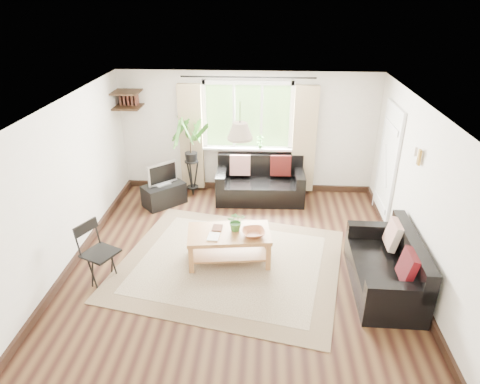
# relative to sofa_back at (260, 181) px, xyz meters

# --- Properties ---
(floor) EXTENTS (5.50, 5.50, 0.00)m
(floor) POSITION_rel_sofa_back_xyz_m (-0.27, -2.27, -0.40)
(floor) COLOR black
(floor) RESTS_ON ground
(ceiling) EXTENTS (5.50, 5.50, 0.00)m
(ceiling) POSITION_rel_sofa_back_xyz_m (-0.27, -2.27, 2.00)
(ceiling) COLOR white
(ceiling) RESTS_ON floor
(wall_back) EXTENTS (5.00, 0.02, 2.40)m
(wall_back) POSITION_rel_sofa_back_xyz_m (-0.27, 0.48, 0.80)
(wall_back) COLOR silver
(wall_back) RESTS_ON floor
(wall_front) EXTENTS (5.00, 0.02, 2.40)m
(wall_front) POSITION_rel_sofa_back_xyz_m (-0.27, -5.02, 0.80)
(wall_front) COLOR silver
(wall_front) RESTS_ON floor
(wall_left) EXTENTS (0.02, 5.50, 2.40)m
(wall_left) POSITION_rel_sofa_back_xyz_m (-2.77, -2.27, 0.80)
(wall_left) COLOR silver
(wall_left) RESTS_ON floor
(wall_right) EXTENTS (0.02, 5.50, 2.40)m
(wall_right) POSITION_rel_sofa_back_xyz_m (2.23, -2.27, 0.80)
(wall_right) COLOR silver
(wall_right) RESTS_ON floor
(rug) EXTENTS (3.72, 3.36, 0.02)m
(rug) POSITION_rel_sofa_back_xyz_m (-0.41, -2.22, -0.39)
(rug) COLOR beige
(rug) RESTS_ON floor
(window) EXTENTS (2.50, 0.16, 2.16)m
(window) POSITION_rel_sofa_back_xyz_m (-0.27, 0.44, 1.15)
(window) COLOR white
(window) RESTS_ON wall_back
(door) EXTENTS (0.06, 0.96, 2.06)m
(door) POSITION_rel_sofa_back_xyz_m (2.20, -0.57, 0.60)
(door) COLOR silver
(door) RESTS_ON wall_right
(corner_shelf) EXTENTS (0.50, 0.50, 0.34)m
(corner_shelf) POSITION_rel_sofa_back_xyz_m (-2.52, 0.23, 1.49)
(corner_shelf) COLOR black
(corner_shelf) RESTS_ON wall_back
(pendant_lamp) EXTENTS (0.36, 0.36, 0.54)m
(pendant_lamp) POSITION_rel_sofa_back_xyz_m (-0.27, -1.87, 1.65)
(pendant_lamp) COLOR beige
(pendant_lamp) RESTS_ON ceiling
(wall_sconce) EXTENTS (0.12, 0.12, 0.28)m
(wall_sconce) POSITION_rel_sofa_back_xyz_m (2.16, -1.97, 1.34)
(wall_sconce) COLOR beige
(wall_sconce) RESTS_ON wall_right
(sofa_back) EXTENTS (1.70, 0.89, 0.79)m
(sofa_back) POSITION_rel_sofa_back_xyz_m (0.00, 0.00, 0.00)
(sofa_back) COLOR black
(sofa_back) RESTS_ON floor
(sofa_right) EXTENTS (1.65, 0.84, 0.77)m
(sofa_right) POSITION_rel_sofa_back_xyz_m (1.76, -2.63, -0.01)
(sofa_right) COLOR black
(sofa_right) RESTS_ON floor
(coffee_table) EXTENTS (1.30, 0.82, 0.50)m
(coffee_table) POSITION_rel_sofa_back_xyz_m (-0.42, -2.12, -0.14)
(coffee_table) COLOR brown
(coffee_table) RESTS_ON floor
(table_plant) EXTENTS (0.30, 0.27, 0.31)m
(table_plant) POSITION_rel_sofa_back_xyz_m (-0.32, -2.05, 0.26)
(table_plant) COLOR #38702C
(table_plant) RESTS_ON coffee_table
(bowl) EXTENTS (0.40, 0.40, 0.08)m
(bowl) POSITION_rel_sofa_back_xyz_m (-0.05, -2.19, 0.15)
(bowl) COLOR #A15B37
(bowl) RESTS_ON coffee_table
(book_a) EXTENTS (0.18, 0.24, 0.02)m
(book_a) POSITION_rel_sofa_back_xyz_m (-0.72, -2.27, 0.12)
(book_a) COLOR white
(book_a) RESTS_ON coffee_table
(book_b) EXTENTS (0.16, 0.21, 0.02)m
(book_b) POSITION_rel_sofa_back_xyz_m (-0.68, -2.02, 0.12)
(book_b) COLOR #502D20
(book_b) RESTS_ON coffee_table
(tv_stand) EXTENTS (0.86, 0.84, 0.42)m
(tv_stand) POSITION_rel_sofa_back_xyz_m (-1.83, -0.33, -0.19)
(tv_stand) COLOR black
(tv_stand) RESTS_ON floor
(tv) EXTENTS (0.57, 0.55, 0.46)m
(tv) POSITION_rel_sofa_back_xyz_m (-1.83, -0.33, 0.25)
(tv) COLOR #A5A5AA
(tv) RESTS_ON tv_stand
(palm_stand) EXTENTS (0.78, 0.78, 1.59)m
(palm_stand) POSITION_rel_sofa_back_xyz_m (-1.35, 0.11, 0.40)
(palm_stand) COLOR black
(palm_stand) RESTS_ON floor
(folding_chair) EXTENTS (0.61, 0.61, 0.89)m
(folding_chair) POSITION_rel_sofa_back_xyz_m (-2.16, -2.73, 0.05)
(folding_chair) COLOR black
(folding_chair) RESTS_ON floor
(sill_plant) EXTENTS (0.14, 0.10, 0.27)m
(sill_plant) POSITION_rel_sofa_back_xyz_m (-0.02, 0.36, 0.67)
(sill_plant) COLOR #2D6023
(sill_plant) RESTS_ON window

